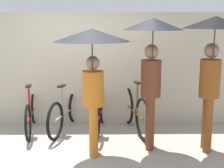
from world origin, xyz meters
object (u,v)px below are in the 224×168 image
parked_bicycle_0 (31,113)px  pedestrian_leading (92,55)px  parked_bicycle_3 (134,111)px  parked_bicycle_2 (100,112)px  pedestrian_trailing (213,49)px  pedestrian_center (152,51)px  parked_bicycle_1 (66,112)px

parked_bicycle_0 → pedestrian_leading: bearing=-141.3°
parked_bicycle_3 → pedestrian_leading: (-0.72, -1.16, 1.17)m
parked_bicycle_2 → pedestrian_trailing: pedestrian_trailing is taller
parked_bicycle_2 → pedestrian_center: pedestrian_center is taller
pedestrian_trailing → parked_bicycle_2: bearing=-23.1°
parked_bicycle_2 → pedestrian_trailing: size_ratio=0.79×
parked_bicycle_1 → pedestrian_leading: (0.57, -1.22, 1.21)m
parked_bicycle_0 → pedestrian_trailing: bearing=-115.9°
parked_bicycle_2 → pedestrian_leading: pedestrian_leading is taller
parked_bicycle_0 → parked_bicycle_2: parked_bicycle_2 is taller
parked_bicycle_0 → parked_bicycle_1: parked_bicycle_0 is taller
pedestrian_center → parked_bicycle_1: bearing=-30.4°
pedestrian_trailing → pedestrian_center: bearing=0.2°
pedestrian_center → parked_bicycle_0: bearing=-20.6°
parked_bicycle_1 → parked_bicycle_3: 1.29m
parked_bicycle_1 → parked_bicycle_2: parked_bicycle_2 is taller
parked_bicycle_1 → pedestrian_trailing: 2.89m
parked_bicycle_2 → parked_bicycle_0: bearing=93.8°
parked_bicycle_1 → parked_bicycle_2: size_ratio=0.99×
pedestrian_leading → pedestrian_center: bearing=-163.4°
pedestrian_leading → pedestrian_trailing: pedestrian_trailing is taller
parked_bicycle_3 → parked_bicycle_0: bearing=76.9°
parked_bicycle_1 → pedestrian_trailing: pedestrian_trailing is taller
parked_bicycle_1 → pedestrian_center: bearing=-108.9°
parked_bicycle_1 → parked_bicycle_3: bearing=-78.8°
parked_bicycle_3 → pedestrian_center: bearing=178.7°
parked_bicycle_2 → pedestrian_trailing: (1.72, -1.00, 1.28)m
parked_bicycle_0 → parked_bicycle_2: (1.29, -0.01, 0.02)m
parked_bicycle_1 → pedestrian_leading: size_ratio=0.85×
pedestrian_trailing → pedestrian_leading: bearing=12.3°
parked_bicycle_3 → pedestrian_trailing: (1.08, -1.00, 1.25)m
parked_bicycle_1 → pedestrian_trailing: bearing=-100.1°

